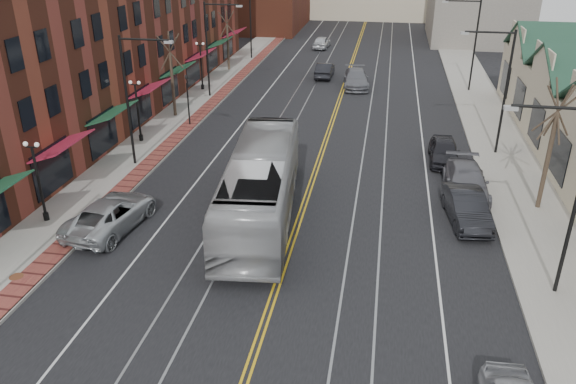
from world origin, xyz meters
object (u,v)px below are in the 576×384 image
at_px(parked_suv, 111,214).
at_px(parked_car_d, 444,151).
at_px(transit_bus, 261,185).
at_px(parked_car_b, 466,207).
at_px(parked_car_c, 466,182).

height_order(parked_suv, parked_car_d, parked_suv).
height_order(transit_bus, parked_car_b, transit_bus).
bearing_deg(parked_car_c, parked_car_b, -95.91).
distance_m(parked_suv, parked_car_c, 19.33).
bearing_deg(parked_car_b, parked_car_d, 86.43).
relative_size(parked_suv, parked_car_c, 1.02).
distance_m(transit_bus, parked_car_c, 11.82).
height_order(transit_bus, parked_suv, transit_bus).
xyz_separation_m(parked_car_c, parked_car_d, (-0.86, 4.87, -0.05)).
relative_size(parked_suv, parked_car_b, 1.17).
distance_m(transit_bus, parked_suv, 7.65).
bearing_deg(parked_suv, parked_car_b, -160.44).
bearing_deg(parked_car_d, transit_bus, -135.21).
xyz_separation_m(transit_bus, parked_suv, (-7.18, -2.42, -1.07)).
bearing_deg(parked_car_b, parked_car_c, 77.09).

